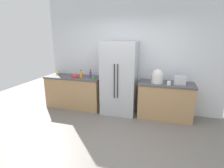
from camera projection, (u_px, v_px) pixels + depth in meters
The scene contains 14 objects.
ground_plane at pixel (109, 148), 3.26m from camera, with size 9.65×9.65×0.00m, color slate.
kitchen_back_panel at pixel (131, 56), 4.69m from camera, with size 4.62×0.10×2.92m, color silver.
counter_left at pixel (75, 92), 5.06m from camera, with size 1.58×0.61×0.89m.
counter_right at pixel (165, 100), 4.38m from camera, with size 1.30×0.61×0.89m.
refrigerator at pixel (119, 78), 4.55m from camera, with size 0.87×0.63×1.85m.
toaster at pixel (180, 80), 4.12m from camera, with size 0.26×0.17×0.20m, color silver.
rice_cooker at pixel (157, 77), 4.23m from camera, with size 0.28×0.28×0.33m.
bottle_a at pixel (90, 74), 4.86m from camera, with size 0.06×0.06×0.21m.
bottle_b at pixel (81, 75), 4.74m from camera, with size 0.08×0.08×0.22m.
cup_a at pixel (169, 83), 4.10m from camera, with size 0.09×0.09×0.08m, color white.
cup_b at pixel (57, 73), 5.16m from camera, with size 0.07×0.07×0.08m, color yellow.
cup_c at pixel (177, 81), 4.34m from camera, with size 0.09×0.09×0.07m, color teal.
cup_d at pixel (93, 78), 4.59m from camera, with size 0.07×0.07×0.08m, color green.
bowl_a at pixel (75, 76), 4.80m from camera, with size 0.19×0.19×0.07m, color red.
Camera 1 is at (0.85, -2.70, 2.00)m, focal length 28.65 mm.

